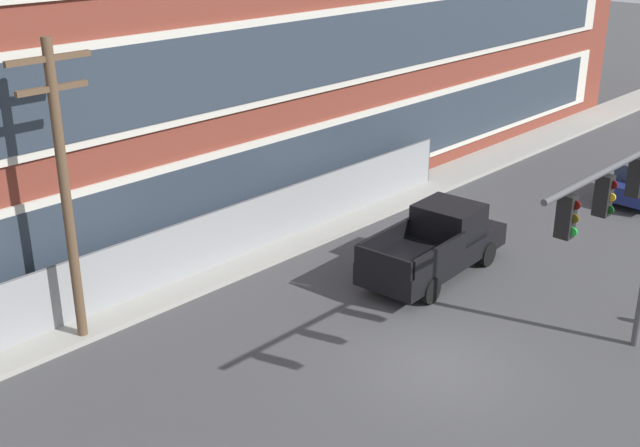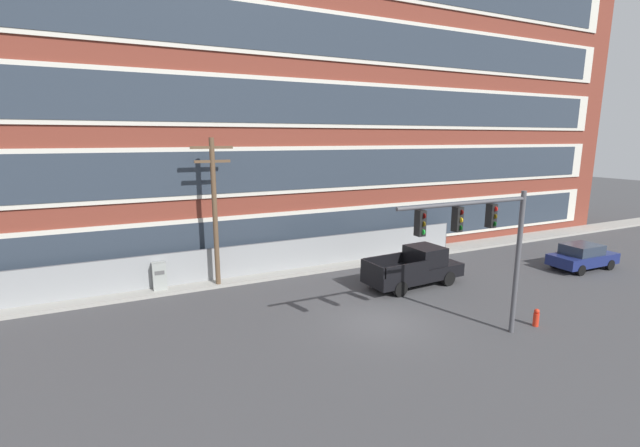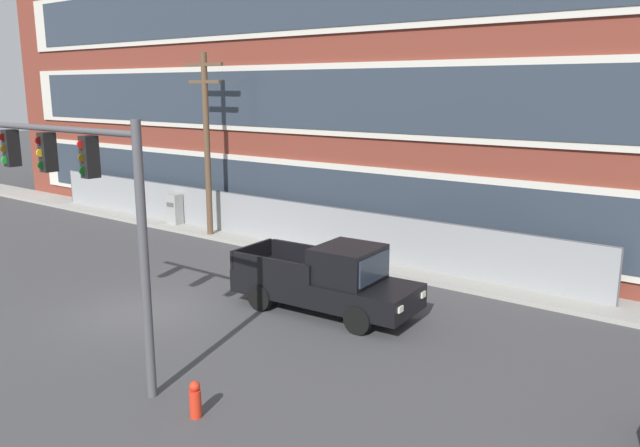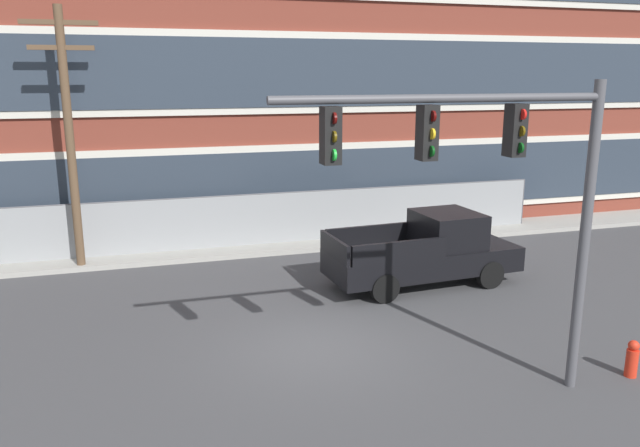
# 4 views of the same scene
# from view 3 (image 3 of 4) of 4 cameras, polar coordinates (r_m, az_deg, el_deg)

# --- Properties ---
(ground_plane) EXTENTS (160.00, 160.00, 0.00)m
(ground_plane) POSITION_cam_3_polar(r_m,az_deg,el_deg) (19.32, -15.85, -7.81)
(ground_plane) COLOR #424244
(sidewalk_building_side) EXTENTS (80.00, 1.98, 0.16)m
(sidewalk_building_side) POSITION_cam_3_polar(r_m,az_deg,el_deg) (24.94, -0.38, -2.57)
(sidewalk_building_side) COLOR #9E9B93
(sidewalk_building_side) RESTS_ON ground
(brick_mill_building) EXTENTS (52.12, 8.63, 19.83)m
(brick_mill_building) POSITION_cam_3_polar(r_m,az_deg,el_deg) (27.16, 11.24, 19.37)
(brick_mill_building) COLOR brown
(brick_mill_building) RESTS_ON ground
(chain_link_fence) EXTENTS (28.65, 0.06, 1.97)m
(chain_link_fence) POSITION_cam_3_polar(r_m,az_deg,el_deg) (26.80, -5.58, 0.45)
(chain_link_fence) COLOR gray
(chain_link_fence) RESTS_ON ground
(traffic_signal_mast) EXTENTS (6.08, 0.43, 5.89)m
(traffic_signal_mast) POSITION_cam_3_polar(r_m,az_deg,el_deg) (14.63, -20.78, 3.03)
(traffic_signal_mast) COLOR #4C4C51
(traffic_signal_mast) RESTS_ON ground
(pickup_truck_black) EXTENTS (5.75, 2.39, 2.10)m
(pickup_truck_black) POSITION_cam_3_polar(r_m,az_deg,el_deg) (18.26, 0.84, -5.26)
(pickup_truck_black) COLOR black
(pickup_truck_black) RESTS_ON ground
(utility_pole_near_corner) EXTENTS (2.15, 0.26, 7.93)m
(utility_pole_near_corner) POSITION_cam_3_polar(r_m,az_deg,el_deg) (27.33, -10.32, 7.66)
(utility_pole_near_corner) COLOR brown
(utility_pole_near_corner) RESTS_ON ground
(electrical_cabinet) EXTENTS (0.68, 0.53, 1.59)m
(electrical_cabinet) POSITION_cam_3_polar(r_m,az_deg,el_deg) (30.30, -13.15, 1.17)
(electrical_cabinet) COLOR #939993
(electrical_cabinet) RESTS_ON ground
(fire_hydrant) EXTENTS (0.24, 0.24, 0.78)m
(fire_hydrant) POSITION_cam_3_polar(r_m,az_deg,el_deg) (13.20, -11.34, -15.51)
(fire_hydrant) COLOR red
(fire_hydrant) RESTS_ON ground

